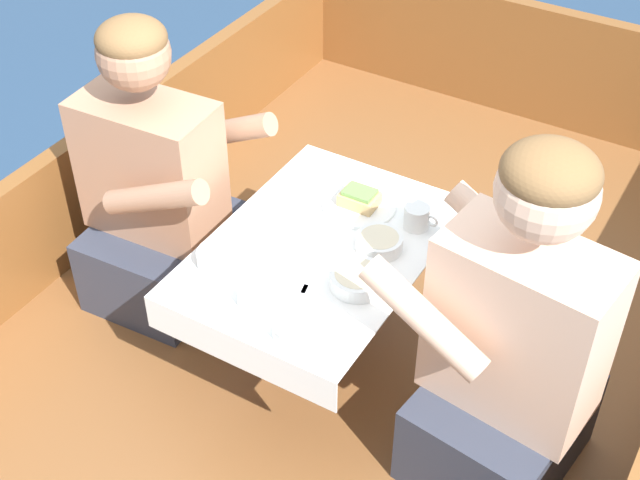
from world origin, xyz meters
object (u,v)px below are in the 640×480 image
object	(u,v)px
person_port	(156,194)
sandwich	(360,198)
coffee_cup_starboard	(253,292)
person_starboard	(512,351)
coffee_cup_port	(417,217)

from	to	relation	value
person_port	sandwich	xyz separation A→B (m)	(0.59, 0.19, 0.09)
coffee_cup_starboard	person_starboard	bearing A→B (deg)	17.77
sandwich	coffee_cup_port	distance (m)	0.18
person_port	sandwich	bearing A→B (deg)	14.43
person_port	person_starboard	distance (m)	1.16
person_starboard	coffee_cup_starboard	world-z (taller)	person_starboard
person_port	coffee_cup_port	world-z (taller)	person_port
person_port	sandwich	size ratio (longest dim) A/B	8.92
person_starboard	sandwich	xyz separation A→B (m)	(-0.57, 0.28, 0.05)
sandwich	person_port	bearing A→B (deg)	-162.27
person_starboard	coffee_cup_port	xyz separation A→B (m)	(-0.39, 0.28, 0.06)
coffee_cup_port	person_starboard	bearing A→B (deg)	-35.77
coffee_cup_port	coffee_cup_starboard	xyz separation A→B (m)	(-0.22, -0.48, 0.00)
person_port	coffee_cup_starboard	bearing A→B (deg)	-30.90
sandwich	coffee_cup_starboard	size ratio (longest dim) A/B	0.99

